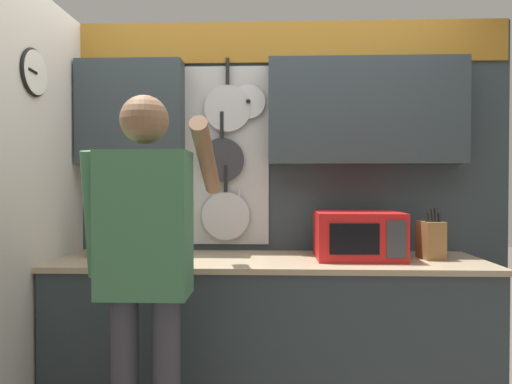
# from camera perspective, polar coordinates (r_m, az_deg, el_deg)

# --- Properties ---
(base_cabinet_counter) EXTENTS (2.38, 0.65, 0.89)m
(base_cabinet_counter) POSITION_cam_1_polar(r_m,az_deg,el_deg) (2.70, 1.62, -17.74)
(base_cabinet_counter) COLOR #2D383D
(base_cabinet_counter) RESTS_ON ground_plane
(back_wall_unit) EXTENTS (2.95, 0.20, 2.32)m
(back_wall_unit) POSITION_cam_1_polar(r_m,az_deg,el_deg) (2.84, 2.13, 3.31)
(back_wall_unit) COLOR #2D383D
(back_wall_unit) RESTS_ON ground_plane
(side_wall) EXTENTS (0.07, 1.60, 2.32)m
(side_wall) POSITION_cam_1_polar(r_m,az_deg,el_deg) (2.49, -27.52, -2.33)
(side_wall) COLOR silver
(side_wall) RESTS_ON ground_plane
(microwave) EXTENTS (0.47, 0.37, 0.26)m
(microwave) POSITION_cam_1_polar(r_m,az_deg,el_deg) (2.63, 12.63, -5.29)
(microwave) COLOR red
(microwave) RESTS_ON base_cabinet_counter
(knife_block) EXTENTS (0.13, 0.16, 0.29)m
(knife_block) POSITION_cam_1_polar(r_m,az_deg,el_deg) (2.74, 21.02, -5.57)
(knife_block) COLOR brown
(knife_block) RESTS_ON base_cabinet_counter
(utensil_crock) EXTENTS (0.12, 0.12, 0.33)m
(utensil_crock) POSITION_cam_1_polar(r_m,az_deg,el_deg) (2.78, -19.12, -6.17)
(utensil_crock) COLOR white
(utensil_crock) RESTS_ON base_cabinet_counter
(person) EXTENTS (0.54, 0.61, 1.69)m
(person) POSITION_cam_1_polar(r_m,az_deg,el_deg) (2.03, -13.62, -7.60)
(person) COLOR #383842
(person) RESTS_ON ground_plane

